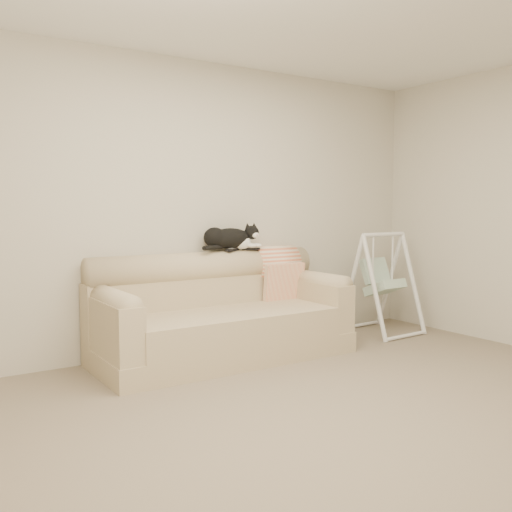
{
  "coord_description": "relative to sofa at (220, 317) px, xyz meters",
  "views": [
    {
      "loc": [
        -2.41,
        -2.63,
        1.3
      ],
      "look_at": [
        0.15,
        1.27,
        0.9
      ],
      "focal_mm": 40.0,
      "sensor_mm": 36.0,
      "label": 1
    }
  ],
  "objects": [
    {
      "name": "throw_blanket",
      "position": [
        0.75,
        0.23,
        0.37
      ],
      "size": [
        0.43,
        0.38,
        0.58
      ],
      "color": "#E26F48",
      "rests_on": "sofa"
    },
    {
      "name": "remote_a",
      "position": [
        0.27,
        0.23,
        0.56
      ],
      "size": [
        0.18,
        0.14,
        0.03
      ],
      "color": "black",
      "rests_on": "sofa"
    },
    {
      "name": "baby_swing",
      "position": [
        1.87,
        -0.08,
        0.17
      ],
      "size": [
        0.66,
        0.7,
        1.05
      ],
      "color": "white",
      "rests_on": "ground"
    },
    {
      "name": "sofa",
      "position": [
        0.0,
        0.0,
        0.0
      ],
      "size": [
        2.2,
        0.93,
        0.9
      ],
      "color": "tan",
      "rests_on": "ground"
    },
    {
      "name": "tuxedo_cat",
      "position": [
        0.25,
        0.25,
        0.66
      ],
      "size": [
        0.63,
        0.24,
        0.25
      ],
      "color": "black",
      "rests_on": "sofa"
    },
    {
      "name": "room_shell",
      "position": [
        -0.0,
        -1.62,
        1.18
      ],
      "size": [
        5.04,
        4.04,
        2.6
      ],
      "color": "beige",
      "rests_on": "ground"
    },
    {
      "name": "ground_plane",
      "position": [
        -0.0,
        -1.62,
        -0.35
      ],
      "size": [
        5.0,
        5.0,
        0.0
      ],
      "primitive_type": "plane",
      "color": "#716552",
      "rests_on": "ground"
    },
    {
      "name": "remote_b",
      "position": [
        0.47,
        0.23,
        0.56
      ],
      "size": [
        0.17,
        0.12,
        0.02
      ],
      "color": "black",
      "rests_on": "sofa"
    }
  ]
}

